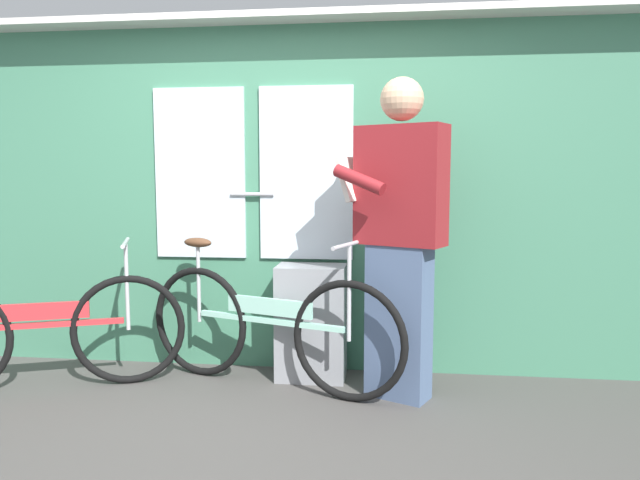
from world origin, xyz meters
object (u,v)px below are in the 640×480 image
Objects in this scene: bicycle_leaning_behind at (40,331)px; trash_bin_by_wall at (311,322)px; bicycle_near_door at (268,326)px; passenger_reading_newspaper at (399,232)px.

bicycle_leaning_behind is 2.17× the size of trash_bin_by_wall.
bicycle_near_door is 1.34m from bicycle_leaning_behind.
bicycle_leaning_behind is at bearing 29.97° from passenger_reading_newspaper.
passenger_reading_newspaper is 0.84m from trash_bin_by_wall.
bicycle_near_door reaches higher than bicycle_leaning_behind.
bicycle_leaning_behind is at bearing -151.89° from bicycle_near_door.
bicycle_near_door is at bearing -11.73° from bicycle_leaning_behind.
passenger_reading_newspaper is 2.52× the size of trash_bin_by_wall.
trash_bin_by_wall is at bearing 57.90° from bicycle_near_door.
trash_bin_by_wall is at bearing -6.35° from bicycle_leaning_behind.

